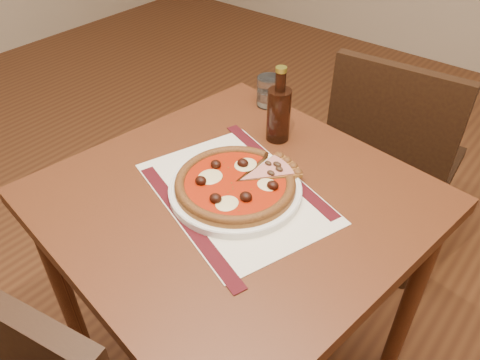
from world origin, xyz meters
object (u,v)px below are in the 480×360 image
(chair_far, at_px, (391,155))
(water_glass, at_px, (269,91))
(pizza, at_px, (235,183))
(bottle, at_px, (279,112))
(table, at_px, (235,225))
(plate, at_px, (235,189))

(chair_far, height_order, water_glass, chair_far)
(chair_far, distance_m, pizza, 0.79)
(pizza, xyz_separation_m, water_glass, (-0.19, 0.38, 0.01))
(water_glass, relative_size, bottle, 0.43)
(table, distance_m, bottle, 0.32)
(chair_far, height_order, plate, chair_far)
(table, bearing_deg, plate, 109.63)
(table, bearing_deg, chair_far, 82.08)
(chair_far, relative_size, water_glass, 9.82)
(water_glass, bearing_deg, chair_far, 50.08)
(pizza, xyz_separation_m, bottle, (-0.06, 0.25, 0.05))
(chair_far, height_order, bottle, bottle)
(bottle, bearing_deg, water_glass, 133.93)
(chair_far, bearing_deg, pizza, 76.76)
(bottle, bearing_deg, pizza, -76.77)
(table, height_order, bottle, bottle)
(water_glass, bearing_deg, pizza, -63.96)
(table, relative_size, plate, 2.90)
(pizza, relative_size, water_glass, 3.15)
(chair_far, bearing_deg, table, 76.92)
(plate, bearing_deg, chair_far, 81.93)
(table, xyz_separation_m, bottle, (-0.06, 0.25, 0.18))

